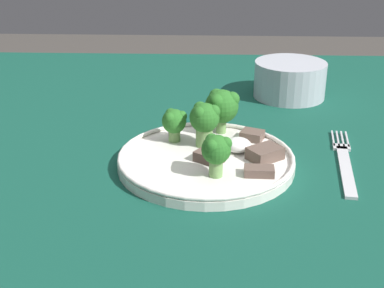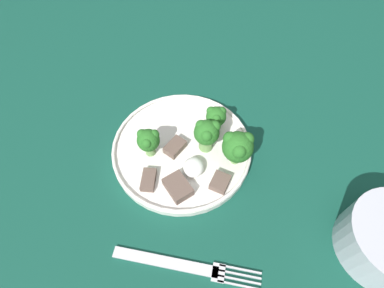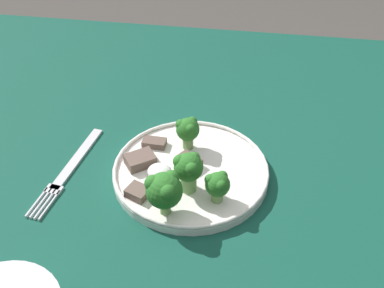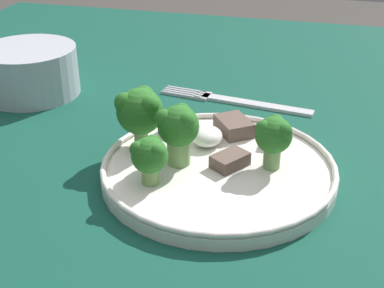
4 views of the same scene
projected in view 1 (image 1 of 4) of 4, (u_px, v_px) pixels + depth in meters
The scene contains 13 objects.
table at pixel (235, 211), 0.78m from camera, with size 1.13×1.09×0.72m.
dinner_plate at pixel (206, 160), 0.71m from camera, with size 0.23×0.23×0.02m.
fork at pixel (344, 161), 0.72m from camera, with size 0.05×0.21×0.00m.
cream_bowl at pixel (290, 80), 0.96m from camera, with size 0.13×0.13×0.06m.
broccoli_floret_near_rim_left at pixel (174, 121), 0.74m from camera, with size 0.04×0.03×0.05m.
broccoli_floret_center_left at pixel (204, 119), 0.73m from camera, with size 0.04×0.04×0.06m.
broccoli_floret_back_left at pixel (222, 105), 0.77m from camera, with size 0.05×0.05×0.07m.
broccoli_floret_front_left at pixel (216, 150), 0.64m from camera, with size 0.04×0.04×0.05m.
meat_slice_front_slice at pixel (252, 135), 0.76m from camera, with size 0.04×0.04×0.01m.
meat_slice_middle_slice at pixel (209, 157), 0.69m from camera, with size 0.04×0.04×0.01m.
meat_slice_rear_slice at pixel (259, 171), 0.66m from camera, with size 0.04×0.02×0.01m.
meat_slice_edge_slice at pixel (265, 153), 0.70m from camera, with size 0.05×0.05×0.02m.
sauce_dollop at pixel (236, 145), 0.72m from camera, with size 0.04×0.03×0.02m.
Camera 1 is at (-0.04, -0.68, 1.04)m, focal length 50.00 mm.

